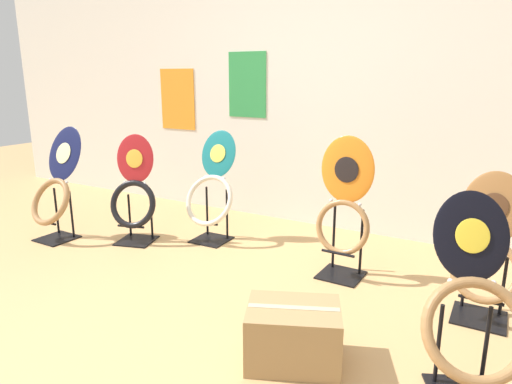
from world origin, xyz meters
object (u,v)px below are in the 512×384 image
Objects in this scene: toilet_seat_display_teal_sax at (211,193)px; toilet_seat_display_jazz_black at (474,315)px; storage_box at (293,334)px; toilet_seat_display_woodgrain at (487,255)px; toilet_seat_display_navy_moon at (55,190)px; toilet_seat_display_crimson_swirl at (134,197)px; toilet_seat_display_orange_sun at (344,208)px.

toilet_seat_display_jazz_black is at bearing -26.98° from toilet_seat_display_teal_sax.
storage_box is (-0.73, -0.14, -0.24)m from toilet_seat_display_jazz_black.
toilet_seat_display_navy_moon is (-3.14, -0.32, 0.04)m from toilet_seat_display_woodgrain.
storage_box is at bearing -42.22° from toilet_seat_display_teal_sax.
toilet_seat_display_crimson_swirl is 1.06× the size of toilet_seat_display_woodgrain.
toilet_seat_display_teal_sax is at bearing 153.02° from toilet_seat_display_jazz_black.
toilet_seat_display_crimson_swirl is 0.98× the size of toilet_seat_display_teal_sax.
toilet_seat_display_teal_sax is at bearing 27.81° from toilet_seat_display_navy_moon.
toilet_seat_display_navy_moon is at bearing 166.72° from storage_box.
toilet_seat_display_teal_sax is at bearing 33.07° from toilet_seat_display_crimson_swirl.
toilet_seat_display_orange_sun is at bearing 11.23° from toilet_seat_display_navy_moon.
toilet_seat_display_orange_sun is 1.07× the size of toilet_seat_display_teal_sax.
toilet_seat_display_navy_moon is at bearing -152.19° from toilet_seat_display_teal_sax.
toilet_seat_display_teal_sax is (-1.16, 0.14, -0.08)m from toilet_seat_display_orange_sun.
toilet_seat_display_teal_sax reaches higher than toilet_seat_display_woodgrain.
toilet_seat_display_orange_sun reaches higher than toilet_seat_display_woodgrain.
toilet_seat_display_crimson_swirl is 0.62m from toilet_seat_display_teal_sax.
toilet_seat_display_woodgrain is 2.03m from toilet_seat_display_teal_sax.
toilet_seat_display_orange_sun is (1.67, 0.20, 0.10)m from toilet_seat_display_crimson_swirl.
storage_box is (1.28, -1.16, -0.26)m from toilet_seat_display_teal_sax.
toilet_seat_display_crimson_swirl is 1.66× the size of storage_box.
toilet_seat_display_crimson_swirl is at bearing 22.89° from toilet_seat_display_navy_moon.
toilet_seat_display_navy_moon reaches higher than storage_box.
toilet_seat_display_navy_moon is 2.33m from toilet_seat_display_orange_sun.
toilet_seat_display_crimson_swirl is at bearing 155.36° from storage_box.
toilet_seat_display_jazz_black is at bearing -45.93° from toilet_seat_display_orange_sun.
toilet_seat_display_jazz_black is 0.90× the size of toilet_seat_display_orange_sun.
toilet_seat_display_navy_moon is 1.75× the size of storage_box.
toilet_seat_display_crimson_swirl is 1.99m from storage_box.
toilet_seat_display_navy_moon is at bearing -157.11° from toilet_seat_display_crimson_swirl.
toilet_seat_display_teal_sax reaches higher than toilet_seat_display_jazz_black.
toilet_seat_display_jazz_black is 1.05× the size of toilet_seat_display_woodgrain.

